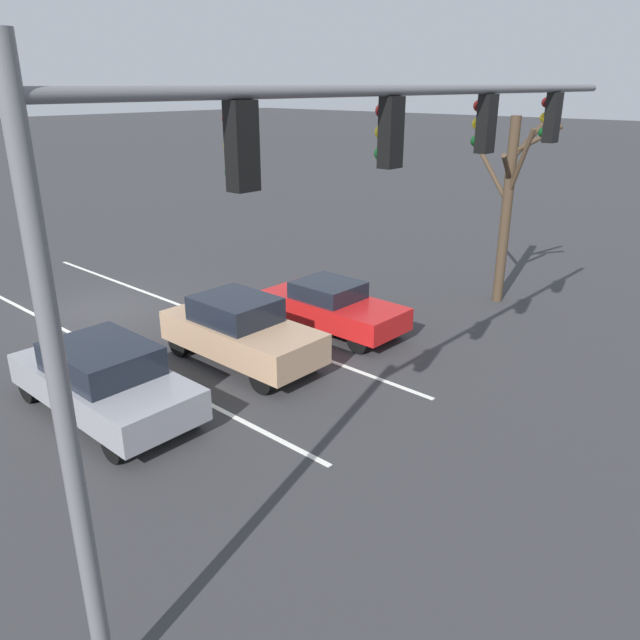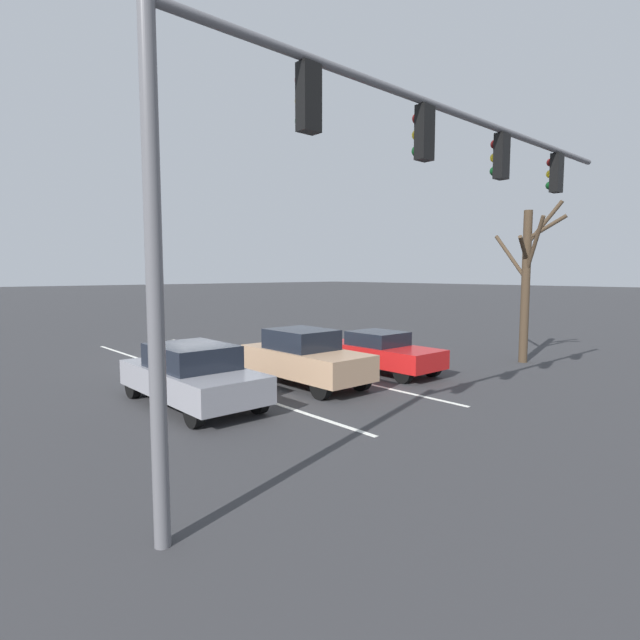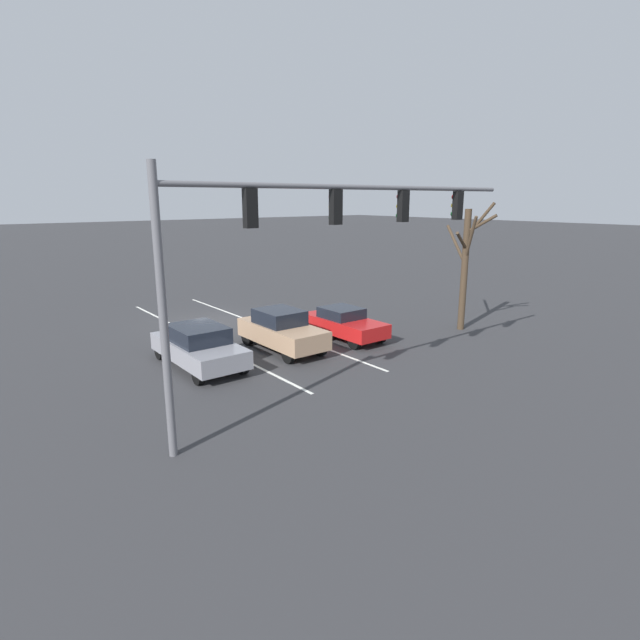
{
  "view_description": "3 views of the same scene",
  "coord_description": "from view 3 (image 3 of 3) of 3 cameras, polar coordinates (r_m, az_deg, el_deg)",
  "views": [
    {
      "loc": [
        8.91,
        16.91,
        6.44
      ],
      "look_at": [
        -0.84,
        8.1,
        1.45
      ],
      "focal_mm": 35.0,
      "sensor_mm": 36.0,
      "label": 1
    },
    {
      "loc": [
        9.1,
        17.27,
        3.33
      ],
      "look_at": [
        0.63,
        7.69,
        2.11
      ],
      "focal_mm": 28.0,
      "sensor_mm": 36.0,
      "label": 2
    },
    {
      "loc": [
        10.66,
        22.46,
        6.04
      ],
      "look_at": [
        -1.35,
        7.13,
        1.29
      ],
      "focal_mm": 28.0,
      "sensor_mm": 36.0,
      "label": 3
    }
  ],
  "objects": [
    {
      "name": "lane_stripe_left_divider",
      "position": [
        24.39,
        -6.31,
        -0.7
      ],
      "size": [
        0.12,
        16.65,
        0.01
      ],
      "primitive_type": "cube",
      "color": "silver",
      "rests_on": "ground_plane"
    },
    {
      "name": "bare_tree_near",
      "position": [
        24.04,
        16.3,
        6.41
      ],
      "size": [
        1.82,
        2.9,
        5.9
      ],
      "color": "#423323",
      "rests_on": "ground_plane"
    },
    {
      "name": "ground_plane",
      "position": [
        25.58,
        -12.32,
        -0.26
      ],
      "size": [
        240.0,
        240.0,
        0.0
      ],
      "primitive_type": "plane",
      "color": "#333335"
    },
    {
      "name": "car_red_leftlane_front",
      "position": [
        22.02,
        2.7,
        -0.33
      ],
      "size": [
        1.71,
        4.13,
        1.37
      ],
      "color": "red",
      "rests_on": "ground_plane"
    },
    {
      "name": "car_gray_rightlane_front",
      "position": [
        18.82,
        -13.7,
        -2.89
      ],
      "size": [
        1.92,
        4.57,
        1.55
      ],
      "color": "gray",
      "rests_on": "ground_plane"
    },
    {
      "name": "car_tan_midlane_front",
      "position": [
        20.32,
        -4.4,
        -1.16
      ],
      "size": [
        1.76,
        4.24,
        1.66
      ],
      "color": "tan",
      "rests_on": "ground_plane"
    },
    {
      "name": "traffic_signal_gantry",
      "position": [
        13.68,
        -0.53,
        10.27
      ],
      "size": [
        12.52,
        0.37,
        6.85
      ],
      "color": "slate",
      "rests_on": "ground_plane"
    },
    {
      "name": "lane_stripe_center_divider",
      "position": [
        22.84,
        -13.61,
        -2.0
      ],
      "size": [
        0.12,
        16.65,
        0.01
      ],
      "primitive_type": "cube",
      "color": "silver",
      "rests_on": "ground_plane"
    }
  ]
}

